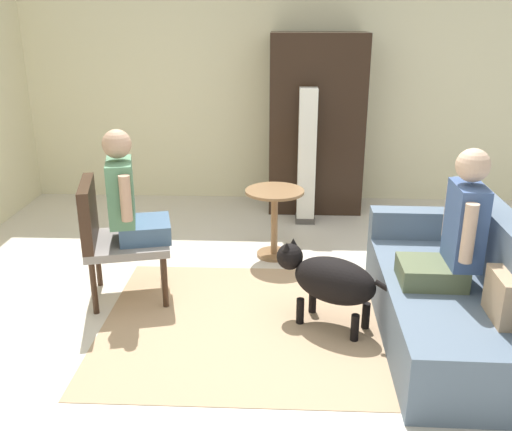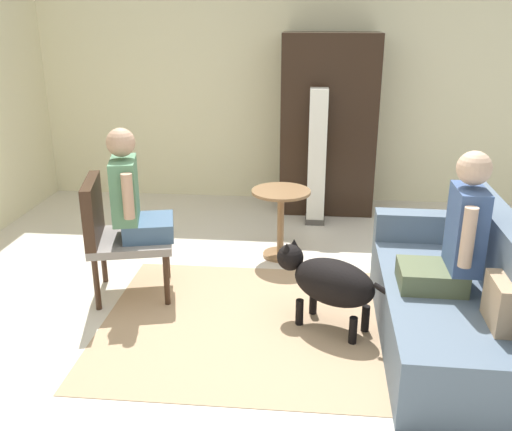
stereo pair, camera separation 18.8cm
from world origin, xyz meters
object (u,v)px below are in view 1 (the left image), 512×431
object	(u,v)px
couch	(453,295)
column_lamp	(307,158)
person_on_couch	(455,232)
round_end_table	(274,213)
dog	(330,279)
person_on_armchair	(128,197)
armchair	(110,231)
armoire_cabinet	(316,124)

from	to	relation	value
couch	column_lamp	distance (m)	2.43
person_on_couch	round_end_table	world-z (taller)	person_on_couch
dog	column_lamp	xyz separation A→B (m)	(-0.09, 2.11, 0.34)
column_lamp	person_on_armchair	bearing A→B (deg)	-128.70
person_on_couch	couch	bearing A→B (deg)	28.91
person_on_armchair	round_end_table	size ratio (longest dim) A/B	1.34
couch	column_lamp	bearing A→B (deg)	112.05
person_on_couch	person_on_armchair	bearing A→B (deg)	166.86
armchair	armoire_cabinet	bearing A→B (deg)	53.72
couch	column_lamp	size ratio (longest dim) A/B	1.31
couch	armchair	world-z (taller)	armchair
round_end_table	column_lamp	bearing A→B (deg)	71.10
dog	armchair	bearing A→B (deg)	168.13
round_end_table	column_lamp	world-z (taller)	column_lamp
person_on_couch	armchair	bearing A→B (deg)	168.50
armchair	armoire_cabinet	world-z (taller)	armoire_cabinet
dog	column_lamp	world-z (taller)	column_lamp
person_on_armchair	armoire_cabinet	xyz separation A→B (m)	(1.50, 2.21, 0.14)
person_on_armchair	column_lamp	bearing A→B (deg)	51.30
armchair	column_lamp	xyz separation A→B (m)	(1.54, 1.77, 0.14)
person_on_armchair	dog	size ratio (longest dim) A/B	1.03
round_end_table	armoire_cabinet	bearing A→B (deg)	73.00
dog	person_on_armchair	bearing A→B (deg)	165.63
dog	column_lamp	bearing A→B (deg)	92.37
dog	armoire_cabinet	size ratio (longest dim) A/B	0.43
person_on_couch	column_lamp	bearing A→B (deg)	110.75
couch	person_on_couch	bearing A→B (deg)	-151.09
person_on_couch	armoire_cabinet	xyz separation A→B (m)	(-0.74, 2.73, 0.17)
dog	armoire_cabinet	xyz separation A→B (m)	(0.03, 2.59, 0.60)
person_on_couch	armoire_cabinet	size ratio (longest dim) A/B	0.47
person_on_armchair	dog	world-z (taller)	person_on_armchair
armoire_cabinet	dog	bearing A→B (deg)	-90.56
couch	dog	world-z (taller)	couch
person_on_armchair	column_lamp	size ratio (longest dim) A/B	0.60
couch	round_end_table	size ratio (longest dim) A/B	2.91
armchair	round_end_table	distance (m)	1.49
column_lamp	armoire_cabinet	size ratio (longest dim) A/B	0.73
person_on_couch	dog	xyz separation A→B (m)	(-0.77, 0.15, -0.42)
armoire_cabinet	couch	bearing A→B (deg)	-73.73
armchair	column_lamp	bearing A→B (deg)	49.01
person_on_armchair	column_lamp	distance (m)	2.22
column_lamp	round_end_table	bearing A→B (deg)	-108.90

